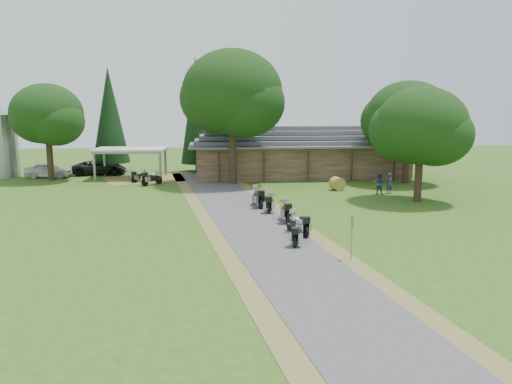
{
  "coord_description": "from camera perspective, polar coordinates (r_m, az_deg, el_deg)",
  "views": [
    {
      "loc": [
        -2.97,
        -24.4,
        6.66
      ],
      "look_at": [
        -0.11,
        5.16,
        1.6
      ],
      "focal_mm": 35.0,
      "sensor_mm": 36.0,
      "label": 1
    }
  ],
  "objects": [
    {
      "name": "motorcycle_row_a",
      "position": [
        24.58,
        4.76,
        -4.72
      ],
      "size": [
        1.05,
        1.74,
        1.13
      ],
      "primitive_type": null,
      "rotation": [
        0.0,
        0.0,
        1.24
      ],
      "color": "navy",
      "rests_on": "ground"
    },
    {
      "name": "person_a",
      "position": [
        40.16,
        14.97,
        1.18
      ],
      "size": [
        0.66,
        0.59,
        1.91
      ],
      "primitive_type": "imported",
      "rotation": [
        0.0,
        0.0,
        3.6
      ],
      "color": "navy",
      "rests_on": "ground"
    },
    {
      "name": "motorcycle_carport_b",
      "position": [
        44.05,
        -11.82,
        1.65
      ],
      "size": [
        1.82,
        1.85,
        1.34
      ],
      "primitive_type": null,
      "rotation": [
        0.0,
        0.0,
        0.8
      ],
      "color": "slate",
      "rests_on": "ground"
    },
    {
      "name": "motorcycle_row_d",
      "position": [
        32.11,
        1.65,
        -1.16
      ],
      "size": [
        1.01,
        1.92,
        1.25
      ],
      "primitive_type": null,
      "rotation": [
        0.0,
        0.0,
        1.33
      ],
      "color": "#B63405",
      "rests_on": "ground"
    },
    {
      "name": "motorcycle_row_b",
      "position": [
        26.39,
        4.78,
        -3.56
      ],
      "size": [
        1.23,
        1.96,
        1.27
      ],
      "primitive_type": null,
      "rotation": [
        0.0,
        0.0,
        1.93
      ],
      "color": "#979A9E",
      "rests_on": "ground"
    },
    {
      "name": "motorcycle_row_c",
      "position": [
        29.43,
        3.39,
        -2.06
      ],
      "size": [
        0.67,
        2.01,
        1.37
      ],
      "primitive_type": null,
      "rotation": [
        0.0,
        0.0,
        1.58
      ],
      "color": "#C39113",
      "rests_on": "ground"
    },
    {
      "name": "motorcycle_carport_a",
      "position": [
        46.03,
        -13.08,
        1.81
      ],
      "size": [
        1.62,
        1.48,
        1.14
      ],
      "primitive_type": null,
      "rotation": [
        0.0,
        0.0,
        0.7
      ],
      "color": "gold",
      "rests_on": "ground"
    },
    {
      "name": "lodge",
      "position": [
        49.41,
        4.97,
        4.75
      ],
      "size": [
        21.4,
        9.4,
        4.9
      ],
      "primitive_type": null,
      "color": "brown",
      "rests_on": "ground"
    },
    {
      "name": "sign_post",
      "position": [
        22.35,
        10.88,
        -5.15
      ],
      "size": [
        0.36,
        0.06,
        2.02
      ],
      "primitive_type": null,
      "color": "gray",
      "rests_on": "ground"
    },
    {
      "name": "motorcycle_row_e",
      "position": [
        33.67,
        0.19,
        -0.53
      ],
      "size": [
        0.98,
        2.11,
        1.39
      ],
      "primitive_type": null,
      "rotation": [
        0.0,
        0.0,
        1.73
      ],
      "color": "black",
      "rests_on": "ground"
    },
    {
      "name": "cedar_near",
      "position": [
        52.32,
        -6.85,
        8.75
      ],
      "size": [
        3.31,
        3.31,
        11.76
      ],
      "primitive_type": "cone",
      "color": "black",
      "rests_on": "ground"
    },
    {
      "name": "oak_silo",
      "position": [
        49.39,
        -22.7,
        6.88
      ],
      "size": [
        6.41,
        6.41,
        9.78
      ],
      "primitive_type": null,
      "color": "black",
      "rests_on": "ground"
    },
    {
      "name": "oak_driveway",
      "position": [
        36.98,
        18.27,
        5.6
      ],
      "size": [
        6.4,
        6.4,
        8.69
      ],
      "primitive_type": null,
      "color": "black",
      "rests_on": "ground"
    },
    {
      "name": "hay_bale",
      "position": [
        41.01,
        9.27,
        0.95
      ],
      "size": [
        1.22,
        1.15,
        1.06
      ],
      "primitive_type": "cylinder",
      "rotation": [
        1.57,
        0.0,
        0.19
      ],
      "color": "olive",
      "rests_on": "ground"
    },
    {
      "name": "person_b",
      "position": [
        39.61,
        13.92,
        1.18
      ],
      "size": [
        0.7,
        0.69,
        2.01
      ],
      "primitive_type": "imported",
      "rotation": [
        0.0,
        0.0,
        2.38
      ],
      "color": "navy",
      "rests_on": "ground"
    },
    {
      "name": "ground",
      "position": [
        25.47,
        1.36,
        -5.49
      ],
      "size": [
        120.0,
        120.0,
        0.0
      ],
      "primitive_type": "plane",
      "color": "#345317",
      "rests_on": "ground"
    },
    {
      "name": "car_dark_suv",
      "position": [
        52.09,
        -17.47,
        3.08
      ],
      "size": [
        3.0,
        5.87,
        2.16
      ],
      "primitive_type": "imported",
      "rotation": [
        0.0,
        0.0,
        1.68
      ],
      "color": "black",
      "rests_on": "ground"
    },
    {
      "name": "cedar_far",
      "position": [
        53.75,
        -16.36,
        7.89
      ],
      "size": [
        3.77,
        3.77,
        10.69
      ],
      "primitive_type": "cone",
      "color": "black",
      "rests_on": "ground"
    },
    {
      "name": "car_white_sedan",
      "position": [
        51.55,
        -22.64,
        2.51
      ],
      "size": [
        2.69,
        5.56,
        1.8
      ],
      "primitive_type": "imported",
      "rotation": [
        0.0,
        0.0,
        1.49
      ],
      "color": "silver",
      "rests_on": "ground"
    },
    {
      "name": "oak_lodge_left",
      "position": [
        43.53,
        -2.7,
        9.3
      ],
      "size": [
        8.65,
        8.65,
        12.77
      ],
      "primitive_type": null,
      "color": "black",
      "rests_on": "ground"
    },
    {
      "name": "silo",
      "position": [
        53.72,
        -27.19,
        4.95
      ],
      "size": [
        3.33,
        3.33,
        6.45
      ],
      "primitive_type": "cylinder",
      "rotation": [
        0.0,
        0.0,
        0.05
      ],
      "color": "gray",
      "rests_on": "ground"
    },
    {
      "name": "carport",
      "position": [
        48.63,
        -14.06,
        3.2
      ],
      "size": [
        6.75,
        4.65,
        2.85
      ],
      "primitive_type": null,
      "rotation": [
        0.0,
        0.0,
        -0.04
      ],
      "color": "silver",
      "rests_on": "ground"
    },
    {
      "name": "oak_lodge_right",
      "position": [
        45.92,
        16.93,
        6.81
      ],
      "size": [
        7.37,
        7.37,
        9.4
      ],
      "primitive_type": null,
      "color": "black",
      "rests_on": "ground"
    },
    {
      "name": "driveway",
      "position": [
        29.28,
        -0.55,
        -3.48
      ],
      "size": [
        51.95,
        51.95,
        0.0
      ],
      "primitive_type": "plane",
      "rotation": [
        0.0,
        0.0,
        0.14
      ],
      "color": "#464648",
      "rests_on": "ground"
    }
  ]
}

